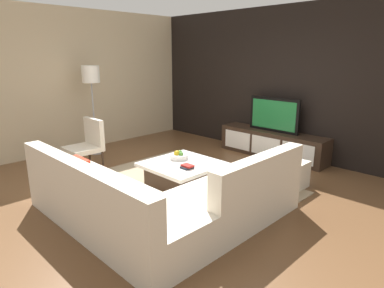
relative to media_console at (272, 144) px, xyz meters
The scene contains 13 objects.
ground_plane 2.41m from the media_console, 90.00° to the right, with size 14.00×14.00×0.00m, color brown.
feature_wall_back 1.19m from the media_console, 90.00° to the left, with size 6.40×0.12×2.80m, color black.
side_wall_left 4.05m from the media_console, 145.54° to the right, with size 0.12×5.20×2.80m, color #C6B28E.
area_rug 2.41m from the media_console, 92.39° to the right, with size 3.02×2.56×0.01m, color tan.
media_console is the anchor object (origin of this frame).
television 0.57m from the media_console, 90.00° to the left, with size 1.03×0.06×0.64m.
sectional_couch 3.31m from the media_console, 80.68° to the right, with size 2.53×2.41×0.85m.
coffee_table 2.30m from the media_console, 92.49° to the right, with size 1.00×1.01×0.38m.
accent_chair_near 3.41m from the media_console, 122.43° to the right, with size 0.54×0.54×0.87m.
floor_lamp 3.68m from the media_console, 138.94° to the right, with size 0.33×0.33×1.72m.
ottoman 1.57m from the media_console, 55.26° to the right, with size 0.70×0.70×0.40m, color beige.
fruit_bowl 2.22m from the media_console, 97.25° to the right, with size 0.28×0.28×0.14m.
book_stack 2.42m from the media_console, 87.04° to the right, with size 0.16×0.15×0.05m.
Camera 1 is at (3.30, -3.10, 1.92)m, focal length 31.29 mm.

